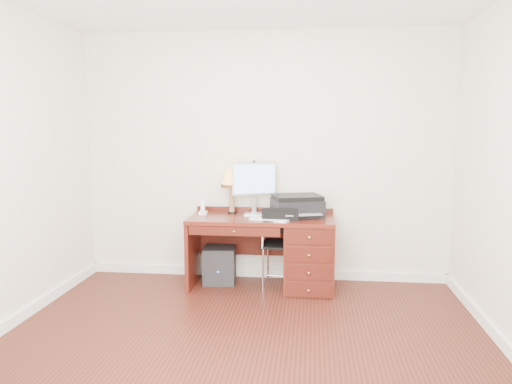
# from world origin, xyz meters

# --- Properties ---
(ground) EXTENTS (4.00, 4.00, 0.00)m
(ground) POSITION_xyz_m (0.00, 0.00, 0.00)
(ground) COLOR black
(ground) RESTS_ON ground
(room_shell) EXTENTS (4.00, 4.00, 4.00)m
(room_shell) POSITION_xyz_m (0.00, 0.63, 0.05)
(room_shell) COLOR silver
(room_shell) RESTS_ON ground
(desk) EXTENTS (1.50, 0.67, 0.75)m
(desk) POSITION_xyz_m (0.32, 1.40, 0.41)
(desk) COLOR #571A12
(desk) RESTS_ON ground
(monitor) EXTENTS (0.47, 0.24, 0.55)m
(monitor) POSITION_xyz_m (-0.09, 1.57, 1.10)
(monitor) COLOR silver
(monitor) RESTS_ON desk
(keyboard) EXTENTS (0.41, 0.24, 0.02)m
(keyboard) POSITION_xyz_m (0.10, 1.22, 0.76)
(keyboard) COLOR white
(keyboard) RESTS_ON desk
(mouse_pad) EXTENTS (0.23, 0.23, 0.05)m
(mouse_pad) POSITION_xyz_m (0.12, 1.26, 0.76)
(mouse_pad) COLOR black
(mouse_pad) RESTS_ON desk
(printer) EXTENTS (0.59, 0.52, 0.22)m
(printer) POSITION_xyz_m (0.37, 1.50, 0.86)
(printer) COLOR black
(printer) RESTS_ON desk
(leg_lamp) EXTENTS (0.23, 0.23, 0.48)m
(leg_lamp) POSITION_xyz_m (-0.34, 1.59, 1.10)
(leg_lamp) COLOR black
(leg_lamp) RESTS_ON desk
(phone) EXTENTS (0.08, 0.08, 0.17)m
(phone) POSITION_xyz_m (-0.64, 1.47, 0.80)
(phone) COLOR white
(phone) RESTS_ON desk
(pen_cup) EXTENTS (0.09, 0.09, 0.11)m
(pen_cup) POSITION_xyz_m (0.33, 1.59, 0.81)
(pen_cup) COLOR black
(pen_cup) RESTS_ON desk
(chair) EXTENTS (0.43, 0.43, 0.87)m
(chair) POSITION_xyz_m (0.22, 1.35, 0.53)
(chair) COLOR black
(chair) RESTS_ON ground
(equipment_box) EXTENTS (0.36, 0.36, 0.39)m
(equipment_box) POSITION_xyz_m (-0.47, 1.50, 0.20)
(equipment_box) COLOR black
(equipment_box) RESTS_ON ground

